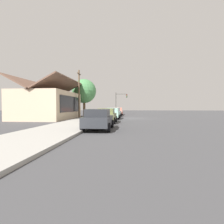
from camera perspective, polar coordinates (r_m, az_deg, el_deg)
ground_plane at (r=27.57m, az=6.26°, el=-2.00°), size 120.00×120.00×0.00m
sidewalk_curb at (r=28.06m, az=-5.25°, el=-1.77°), size 60.00×4.20×0.16m
car_charcoal at (r=13.75m, az=-4.32°, el=-2.30°), size 4.38×2.10×1.59m
car_olive at (r=19.70m, az=-1.68°, el=-1.09°), size 4.49×2.06×1.59m
car_seafoam at (r=25.94m, az=0.37°, el=-0.41°), size 4.73×2.01×1.59m
car_silver at (r=32.62m, az=1.12°, el=0.02°), size 4.95×2.13×1.59m
car_coral at (r=38.64m, az=1.95°, el=0.28°), size 4.43×2.17×1.59m
storefront_building at (r=27.50m, az=-19.51°, el=2.26°), size 10.87×6.95×5.79m
shade_tree at (r=33.47m, az=-8.85°, el=6.53°), size 4.38×4.38×6.82m
traffic_light_main at (r=43.03m, az=2.66°, el=3.98°), size 0.37×2.79×5.20m
utility_pole_wooden at (r=28.65m, az=-10.43°, el=5.99°), size 1.80×0.24×7.50m
fire_hydrant_red at (r=28.55m, az=-2.21°, el=-0.86°), size 0.22×0.22×0.71m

